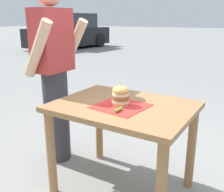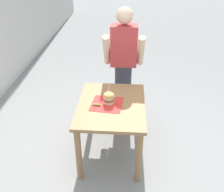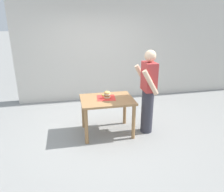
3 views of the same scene
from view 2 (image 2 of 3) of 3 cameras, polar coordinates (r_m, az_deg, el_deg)
ground_plane at (r=3.54m, az=-0.11°, el=-12.03°), size 80.00×80.00×0.00m
patio_table at (r=3.15m, az=-0.13°, el=-3.76°), size 0.79×1.03×0.75m
serving_paper at (r=3.08m, az=-1.11°, el=-1.76°), size 0.39×0.39×0.00m
sandwich at (r=3.05m, az=-0.68°, el=-0.45°), size 0.13×0.13×0.18m
pickle_spear at (r=3.04m, az=-3.38°, el=-1.91°), size 0.09×0.03×0.02m
diner_across_table at (r=3.72m, az=2.50°, el=6.61°), size 0.55×0.35×1.69m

